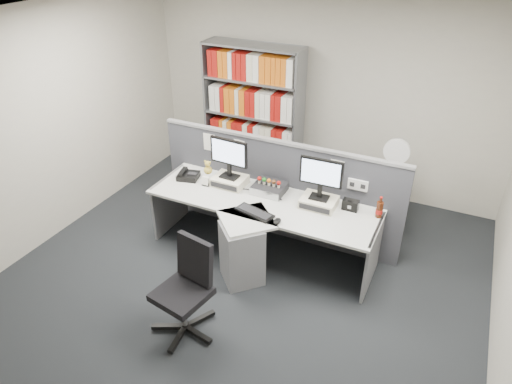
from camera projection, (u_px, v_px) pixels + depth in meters
The scene contains 21 objects.
ground at pixel (230, 295), 4.88m from camera, with size 5.50×5.50×0.00m, color #23262A.
room_shell at pixel (223, 140), 3.96m from camera, with size 5.04×5.54×2.72m.
partition at pixel (278, 189), 5.52m from camera, with size 3.00×0.08×1.27m.
desk at pixel (254, 230), 5.11m from camera, with size 2.60×1.20×0.72m.
monitor_riser_left at pixel (230, 181), 5.43m from camera, with size 0.38×0.31×0.10m.
monitor_riser_right at pixel (319, 202), 5.02m from camera, with size 0.38×0.31×0.10m.
monitor_left at pixel (229, 155), 5.26m from camera, with size 0.47×0.16×0.48m.
monitor_right at pixel (321, 175), 4.85m from camera, with size 0.46×0.16×0.47m.
desktop_pc at pixel (269, 188), 5.29m from camera, with size 0.36×0.32×0.09m.
figurines at pixel (269, 181), 5.22m from camera, with size 0.29×0.05×0.09m.
keyboard at pixel (255, 212), 4.91m from camera, with size 0.46×0.26×0.03m.
mouse at pixel (277, 221), 4.76m from camera, with size 0.07×0.12×0.04m, color black.
desk_phone at pixel (188, 175), 5.57m from camera, with size 0.29×0.27×0.10m.
desk_calendar at pixel (206, 182), 5.42m from camera, with size 0.09×0.07×0.11m.
plush_toy at pixel (208, 168), 5.43m from camera, with size 0.10×0.10×0.17m.
speaker at pixel (351, 205), 4.96m from camera, with size 0.17×0.10×0.11m, color black.
cola_bottle at pixel (379, 210), 4.82m from camera, with size 0.07×0.07×0.24m.
shelving_unit at pixel (253, 117), 6.61m from camera, with size 1.41×0.40×2.00m.
filing_cabinet at pixel (388, 203), 5.80m from camera, with size 0.45×0.61×0.70m.
desk_fan at pixel (396, 154), 5.46m from camera, with size 0.31×0.19×0.52m.
office_chair at pixel (187, 286), 4.26m from camera, with size 0.62×0.62×0.95m.
Camera 1 is at (1.82, -3.16, 3.43)m, focal length 32.44 mm.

